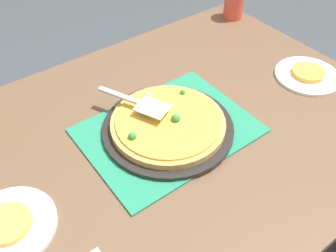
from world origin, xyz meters
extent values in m
cube|color=brown|center=(0.00, 0.00, 0.73)|extent=(1.40, 1.00, 0.03)
cube|color=brown|center=(0.64, 0.44, 0.36)|extent=(0.07, 0.07, 0.72)
cube|color=#237F5B|center=(0.00, 0.00, 0.75)|extent=(0.48, 0.36, 0.01)
cylinder|color=black|center=(0.00, 0.00, 0.76)|extent=(0.38, 0.38, 0.01)
cylinder|color=tan|center=(0.00, 0.00, 0.78)|extent=(0.33, 0.33, 0.02)
cylinder|color=gold|center=(0.00, 0.00, 0.79)|extent=(0.30, 0.30, 0.01)
sphere|color=#338433|center=(0.01, 0.05, 0.80)|extent=(0.02, 0.02, 0.02)
sphere|color=#338433|center=(-0.03, 0.08, 0.80)|extent=(0.03, 0.03, 0.03)
sphere|color=#E5CC7F|center=(0.01, 0.11, 0.80)|extent=(0.02, 0.02, 0.02)
sphere|color=#338433|center=(-0.01, 0.06, 0.80)|extent=(0.03, 0.03, 0.03)
sphere|color=#E5CC7F|center=(-0.01, 0.02, 0.80)|extent=(0.02, 0.02, 0.02)
sphere|color=#338433|center=(0.11, 0.07, 0.80)|extent=(0.02, 0.02, 0.02)
sphere|color=#338433|center=(0.02, -0.02, 0.80)|extent=(0.03, 0.03, 0.03)
sphere|color=#338433|center=(-0.12, 0.00, 0.80)|extent=(0.02, 0.02, 0.02)
cylinder|color=white|center=(0.54, -0.07, 0.76)|extent=(0.22, 0.22, 0.01)
cylinder|color=white|center=(-0.48, -0.04, 0.76)|extent=(0.22, 0.22, 0.01)
cylinder|color=gold|center=(0.54, -0.07, 0.77)|extent=(0.11, 0.11, 0.02)
cylinder|color=#EAB747|center=(-0.48, -0.04, 0.77)|extent=(0.11, 0.11, 0.02)
cylinder|color=#E04C38|center=(0.63, 0.39, 0.81)|extent=(0.08, 0.08, 0.12)
cube|color=silver|center=(-0.02, 0.05, 0.82)|extent=(0.10, 0.11, 0.00)
cube|color=#B2B2B7|center=(-0.07, 0.15, 0.82)|extent=(0.07, 0.13, 0.01)
camera|label=1|loc=(-0.45, -0.61, 1.51)|focal=39.25mm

